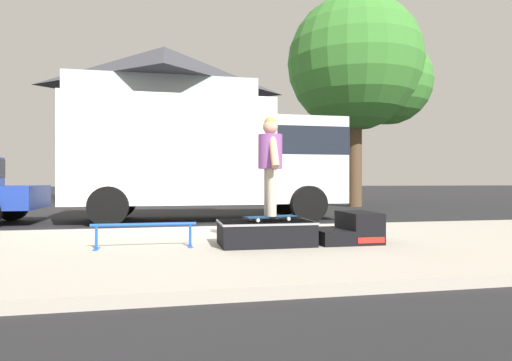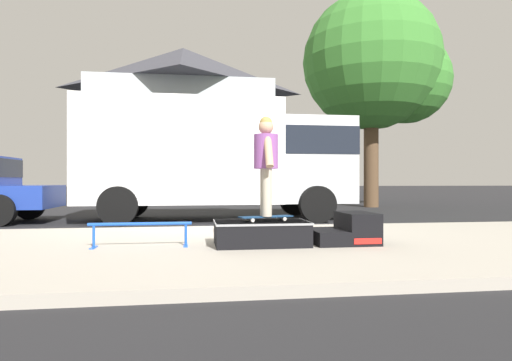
{
  "view_description": "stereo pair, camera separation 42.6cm",
  "coord_description": "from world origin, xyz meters",
  "px_view_note": "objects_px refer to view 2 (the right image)",
  "views": [
    {
      "loc": [
        -0.7,
        -9.1,
        1.03
      ],
      "look_at": [
        0.75,
        -2.1,
        1.03
      ],
      "focal_mm": 30.38,
      "sensor_mm": 36.0,
      "label": 1
    },
    {
      "loc": [
        -0.28,
        -9.17,
        1.03
      ],
      "look_at": [
        0.75,
        -2.1,
        1.03
      ],
      "focal_mm": 30.38,
      "sensor_mm": 36.0,
      "label": 2
    }
  ],
  "objects_px": {
    "kicker_ramp": "(348,230)",
    "box_truck": "(219,155)",
    "skateboard": "(266,217)",
    "grind_rail": "(140,229)",
    "skate_box": "(261,232)",
    "skater_kid": "(266,157)",
    "street_tree_main": "(379,66)"
  },
  "relations": [
    {
      "from": "skater_kid",
      "to": "box_truck",
      "type": "relative_size",
      "value": 0.2
    },
    {
      "from": "skateboard",
      "to": "box_truck",
      "type": "distance_m",
      "value": 5.48
    },
    {
      "from": "skate_box",
      "to": "street_tree_main",
      "type": "height_order",
      "value": "street_tree_main"
    },
    {
      "from": "kicker_ramp",
      "to": "grind_rail",
      "type": "relative_size",
      "value": 0.65
    },
    {
      "from": "kicker_ramp",
      "to": "street_tree_main",
      "type": "relative_size",
      "value": 0.11
    },
    {
      "from": "kicker_ramp",
      "to": "skater_kid",
      "type": "bearing_deg",
      "value": 179.26
    },
    {
      "from": "kicker_ramp",
      "to": "street_tree_main",
      "type": "bearing_deg",
      "value": 63.64
    },
    {
      "from": "skater_kid",
      "to": "street_tree_main",
      "type": "xyz_separation_m",
      "value": [
        6.13,
        9.93,
        4.13
      ]
    },
    {
      "from": "skate_box",
      "to": "box_truck",
      "type": "height_order",
      "value": "box_truck"
    },
    {
      "from": "grind_rail",
      "to": "box_truck",
      "type": "relative_size",
      "value": 0.2
    },
    {
      "from": "street_tree_main",
      "to": "grind_rail",
      "type": "bearing_deg",
      "value": -128.52
    },
    {
      "from": "kicker_ramp",
      "to": "box_truck",
      "type": "height_order",
      "value": "box_truck"
    },
    {
      "from": "grind_rail",
      "to": "street_tree_main",
      "type": "distance_m",
      "value": 13.62
    },
    {
      "from": "skateboard",
      "to": "street_tree_main",
      "type": "height_order",
      "value": "street_tree_main"
    },
    {
      "from": "skate_box",
      "to": "skateboard",
      "type": "relative_size",
      "value": 1.63
    },
    {
      "from": "grind_rail",
      "to": "skate_box",
      "type": "bearing_deg",
      "value": -2.17
    },
    {
      "from": "box_truck",
      "to": "grind_rail",
      "type": "bearing_deg",
      "value": -104.7
    },
    {
      "from": "skate_box",
      "to": "kicker_ramp",
      "type": "distance_m",
      "value": 1.28
    },
    {
      "from": "grind_rail",
      "to": "skateboard",
      "type": "height_order",
      "value": "skateboard"
    },
    {
      "from": "skater_kid",
      "to": "kicker_ramp",
      "type": "bearing_deg",
      "value": -0.74
    },
    {
      "from": "skate_box",
      "to": "kicker_ramp",
      "type": "relative_size",
      "value": 1.46
    },
    {
      "from": "kicker_ramp",
      "to": "box_truck",
      "type": "distance_m",
      "value": 5.75
    },
    {
      "from": "skateboard",
      "to": "box_truck",
      "type": "bearing_deg",
      "value": 93.71
    },
    {
      "from": "grind_rail",
      "to": "street_tree_main",
      "type": "height_order",
      "value": "street_tree_main"
    },
    {
      "from": "skater_kid",
      "to": "street_tree_main",
      "type": "bearing_deg",
      "value": 58.3
    },
    {
      "from": "kicker_ramp",
      "to": "grind_rail",
      "type": "height_order",
      "value": "kicker_ramp"
    },
    {
      "from": "kicker_ramp",
      "to": "box_truck",
      "type": "bearing_deg",
      "value": 106.16
    },
    {
      "from": "kicker_ramp",
      "to": "skate_box",
      "type": "bearing_deg",
      "value": 179.98
    },
    {
      "from": "skateboard",
      "to": "street_tree_main",
      "type": "xyz_separation_m",
      "value": [
        6.13,
        9.93,
        4.97
      ]
    },
    {
      "from": "skate_box",
      "to": "box_truck",
      "type": "xyz_separation_m",
      "value": [
        -0.27,
        5.35,
        1.4
      ]
    },
    {
      "from": "grind_rail",
      "to": "kicker_ramp",
      "type": "bearing_deg",
      "value": -1.24
    },
    {
      "from": "skateboard",
      "to": "street_tree_main",
      "type": "relative_size",
      "value": 0.1
    }
  ]
}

